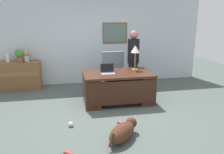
{
  "coord_description": "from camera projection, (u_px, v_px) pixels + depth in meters",
  "views": [
    {
      "loc": [
        -0.77,
        -4.53,
        2.06
      ],
      "look_at": [
        0.19,
        0.3,
        0.75
      ],
      "focal_mm": 36.6,
      "sensor_mm": 36.0,
      "label": 1
    }
  ],
  "objects": [
    {
      "name": "dog_toy_bone",
      "position": [
        121.0,
        123.0,
        4.51
      ],
      "size": [
        0.17,
        0.16,
        0.05
      ],
      "primitive_type": "ellipsoid",
      "rotation": [
        0.0,
        0.0,
        5.59
      ],
      "color": "#D8338C",
      "rests_on": "ground_plane"
    },
    {
      "name": "laptop",
      "position": [
        108.0,
        71.0,
        5.44
      ],
      "size": [
        0.32,
        0.22,
        0.22
      ],
      "color": "#B2B5BA",
      "rests_on": "desk"
    },
    {
      "name": "ground_plane",
      "position": [
        106.0,
        114.0,
        4.97
      ],
      "size": [
        12.0,
        12.0,
        0.0
      ],
      "primitive_type": "plane",
      "color": "#4C5651"
    },
    {
      "name": "dog_lying",
      "position": [
        123.0,
        131.0,
        3.91
      ],
      "size": [
        0.69,
        0.7,
        0.3
      ],
      "color": "#472819",
      "rests_on": "ground_plane"
    },
    {
      "name": "back_wall",
      "position": [
        92.0,
        40.0,
        7.09
      ],
      "size": [
        7.0,
        0.16,
        2.7
      ],
      "color": "silver",
      "rests_on": "ground_plane"
    },
    {
      "name": "desk_lamp",
      "position": [
        135.0,
        51.0,
        5.66
      ],
      "size": [
        0.22,
        0.22,
        0.62
      ],
      "color": "#9E8447",
      "rests_on": "desk"
    },
    {
      "name": "armchair",
      "position": [
        114.0,
        74.0,
        6.39
      ],
      "size": [
        0.6,
        0.59,
        1.11
      ],
      "color": "slate",
      "rests_on": "ground_plane"
    },
    {
      "name": "dog_toy_plush",
      "position": [
        68.0,
        153.0,
        3.52
      ],
      "size": [
        0.17,
        0.17,
        0.05
      ],
      "primitive_type": "ellipsoid",
      "rotation": [
        0.0,
        0.0,
        5.5
      ],
      "color": "#E53F33",
      "rests_on": "ground_plane"
    },
    {
      "name": "dog_toy_ball",
      "position": [
        71.0,
        124.0,
        4.4
      ],
      "size": [
        0.1,
        0.1,
        0.1
      ],
      "primitive_type": "sphere",
      "color": "beige",
      "rests_on": "ground_plane"
    },
    {
      "name": "desk",
      "position": [
        118.0,
        86.0,
        5.58
      ],
      "size": [
        1.66,
        1.0,
        0.75
      ],
      "color": "#422316",
      "rests_on": "ground_plane"
    },
    {
      "name": "potted_plant",
      "position": [
        19.0,
        55.0,
        6.45
      ],
      "size": [
        0.24,
        0.24,
        0.36
      ],
      "color": "brown",
      "rests_on": "credenza"
    },
    {
      "name": "vase_with_flowers",
      "position": [
        26.0,
        55.0,
        6.49
      ],
      "size": [
        0.17,
        0.17,
        0.33
      ],
      "color": "#A3C1A9",
      "rests_on": "credenza"
    },
    {
      "name": "credenza",
      "position": [
        19.0,
        76.0,
        6.6
      ],
      "size": [
        1.22,
        0.5,
        0.81
      ],
      "color": "brown",
      "rests_on": "ground_plane"
    },
    {
      "name": "person_standing",
      "position": [
        133.0,
        61.0,
        6.3
      ],
      "size": [
        0.32,
        0.32,
        1.7
      ],
      "color": "#262323",
      "rests_on": "ground_plane"
    },
    {
      "name": "vase_empty",
      "position": [
        8.0,
        58.0,
        6.41
      ],
      "size": [
        0.11,
        0.11,
        0.23
      ],
      "primitive_type": "cylinder",
      "color": "silver",
      "rests_on": "credenza"
    }
  ]
}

